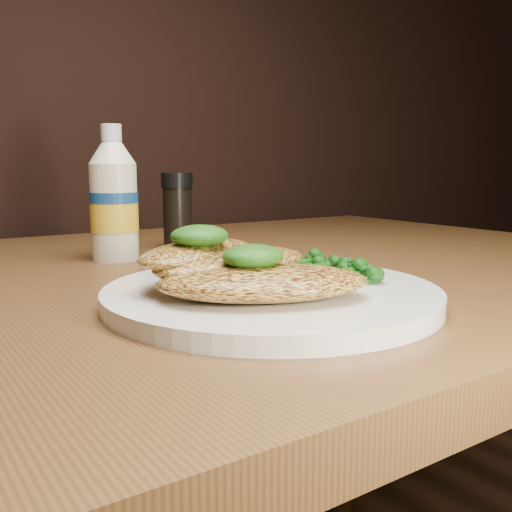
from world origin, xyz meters
TOP-DOWN VIEW (x-y plane):
  - plate at (-0.05, 0.86)m, footprint 0.29×0.29m
  - chicken_front at (-0.08, 0.82)m, footprint 0.19×0.15m
  - chicken_mid at (-0.08, 0.88)m, footprint 0.16×0.10m
  - chicken_back at (-0.10, 0.90)m, footprint 0.15×0.12m
  - pesto_front at (-0.09, 0.83)m, footprint 0.06×0.05m
  - pesto_back at (-0.10, 0.89)m, footprint 0.05×0.05m
  - broccolini_bundle at (-0.01, 0.86)m, footprint 0.15×0.12m
  - mayo_bottle at (-0.08, 1.15)m, footprint 0.07×0.07m
  - pepper_grinder at (0.03, 1.19)m, footprint 0.05×0.05m

SIDE VIEW (x-z plane):
  - plate at x=-0.05m, z-range 0.75..0.76m
  - broccolini_bundle at x=-0.01m, z-range 0.76..0.79m
  - chicken_front at x=-0.08m, z-range 0.76..0.79m
  - chicken_mid at x=-0.08m, z-range 0.77..0.80m
  - chicken_back at x=-0.10m, z-range 0.78..0.80m
  - pesto_front at x=-0.09m, z-range 0.79..0.81m
  - pepper_grinder at x=0.03m, z-range 0.75..0.86m
  - pesto_back at x=-0.10m, z-range 0.80..0.82m
  - mayo_bottle at x=-0.08m, z-range 0.75..0.92m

